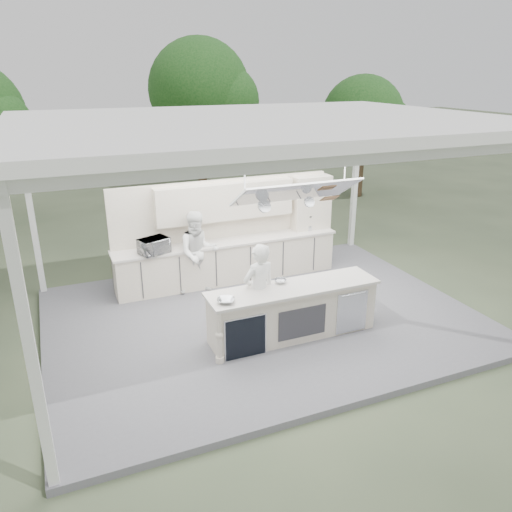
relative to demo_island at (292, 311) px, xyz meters
name	(u,v)px	position (x,y,z in m)	size (l,w,h in m)	color
ground	(262,321)	(-0.18, 0.91, -0.60)	(90.00, 90.00, 0.00)	#505A3D
stage_deck	(262,318)	(-0.18, 0.91, -0.54)	(8.00, 6.00, 0.12)	#58585C
tent	(264,126)	(-0.18, 0.90, 3.11)	(8.20, 6.20, 3.86)	white
demo_island	(292,311)	(0.00, 0.00, 0.00)	(3.10, 0.79, 0.95)	beige
back_counter	(229,260)	(-0.18, 2.81, 0.00)	(5.08, 0.72, 0.95)	beige
back_wall_unit	(243,214)	(0.27, 3.03, 0.98)	(5.05, 0.48, 2.25)	beige
tree_cluster	(144,111)	(-0.34, 10.68, 2.69)	(19.55, 9.40, 5.85)	brown
head_chef	(259,291)	(-0.55, 0.21, 0.40)	(0.64, 0.42, 1.75)	white
sous_chef	(198,253)	(-0.97, 2.46, 0.41)	(0.86, 0.67, 1.78)	white
toaster_oven	(154,246)	(-1.86, 2.61, 0.64)	(0.58, 0.40, 0.32)	silver
bowl_large	(226,301)	(-1.28, -0.13, 0.51)	(0.29, 0.29, 0.07)	silver
bowl_small	(280,281)	(-0.12, 0.25, 0.51)	(0.21, 0.21, 0.07)	silver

